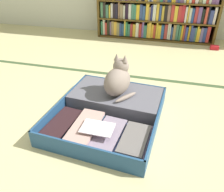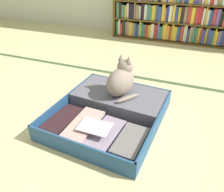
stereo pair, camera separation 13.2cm
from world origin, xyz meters
name	(u,v)px [view 2 (the right image)]	position (x,y,z in m)	size (l,w,h in m)	color
ground_plane	(90,136)	(0.00, 0.00, 0.00)	(10.00, 10.00, 0.00)	#CAC189
tatami_border	(132,76)	(0.00, 0.93, 0.00)	(4.80, 0.05, 0.00)	#3B5331
bookshelf	(173,12)	(0.16, 2.23, 0.37)	(1.61, 0.30, 0.77)	#543D18
open_suitcase	(112,110)	(0.05, 0.26, 0.05)	(0.76, 0.85, 0.12)	navy
black_cat	(122,80)	(0.07, 0.40, 0.23)	(0.26, 0.30, 0.29)	gray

